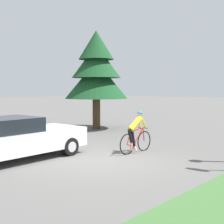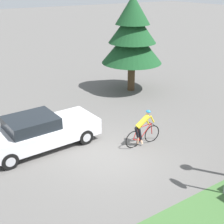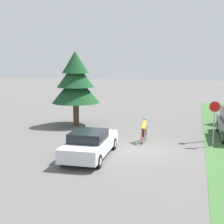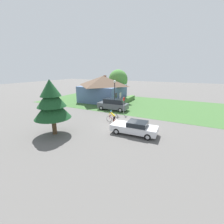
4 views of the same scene
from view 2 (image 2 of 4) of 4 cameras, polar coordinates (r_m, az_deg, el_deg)
name	(u,v)px [view 2 (image 2 of 4)]	position (r m, az deg, el deg)	size (l,w,h in m)	color
ground_plane	(110,157)	(12.34, -0.34, -8.18)	(140.00, 140.00, 0.00)	#5B5956
sedan_left_lane	(39,132)	(13.03, -13.21, -3.54)	(2.08, 4.82, 1.42)	silver
cyclist	(143,129)	(12.94, 5.68, -3.11)	(0.44, 1.74, 1.53)	black
conifer_tall_near	(132,35)	(18.87, 3.73, 13.93)	(3.62, 3.62, 5.66)	#4C3823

